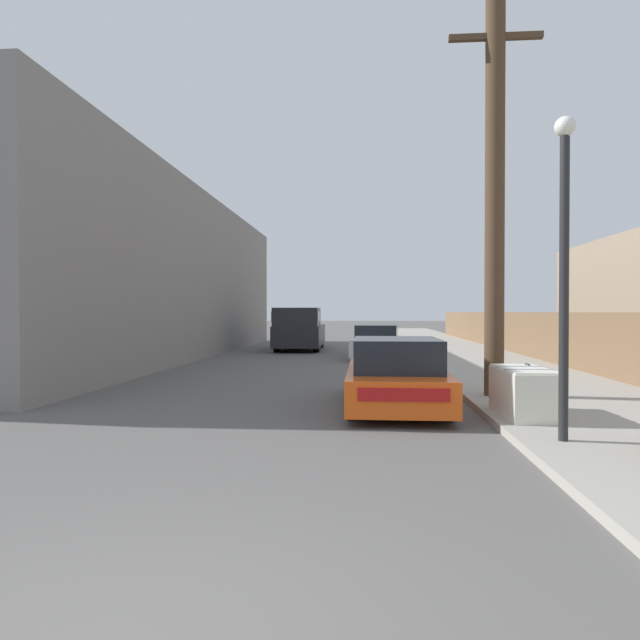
{
  "coord_description": "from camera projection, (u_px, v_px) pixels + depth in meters",
  "views": [
    {
      "loc": [
        1.25,
        -2.79,
        1.76
      ],
      "look_at": [
        0.3,
        9.13,
        1.59
      ],
      "focal_mm": 32.0,
      "sensor_mm": 36.0,
      "label": 1
    }
  ],
  "objects": [
    {
      "name": "discarded_fridge",
      "position": [
        524.0,
        392.0,
        8.99
      ],
      "size": [
        0.75,
        1.63,
        0.78
      ],
      "rotation": [
        0.0,
        0.0,
        0.02
      ],
      "color": "silver",
      "rests_on": "sidewalk_curb"
    },
    {
      "name": "pickup_truck",
      "position": [
        299.0,
        329.0,
        26.05
      ],
      "size": [
        2.16,
        5.31,
        1.94
      ],
      "rotation": [
        0.0,
        0.0,
        3.16
      ],
      "color": "#232328",
      "rests_on": "ground"
    },
    {
      "name": "street_lamp",
      "position": [
        564.0,
        250.0,
        7.21
      ],
      "size": [
        0.26,
        0.26,
        4.11
      ],
      "color": "#232326",
      "rests_on": "sidewalk_curb"
    },
    {
      "name": "wooden_fence",
      "position": [
        523.0,
        334.0,
        21.64
      ],
      "size": [
        0.08,
        41.47,
        1.63
      ],
      "primitive_type": "cube",
      "color": "brown",
      "rests_on": "sidewalk_curb"
    },
    {
      "name": "utility_pole",
      "position": [
        495.0,
        193.0,
        11.12
      ],
      "size": [
        1.8,
        0.38,
        7.77
      ],
      "color": "#4C3826",
      "rests_on": "sidewalk_curb"
    },
    {
      "name": "building_left_block",
      "position": [
        125.0,
        277.0,
        22.59
      ],
      "size": [
        7.0,
        24.94,
        6.32
      ],
      "primitive_type": "cube",
      "color": "gray",
      "rests_on": "ground"
    },
    {
      "name": "sidewalk_curb",
      "position": [
        454.0,
        349.0,
        25.91
      ],
      "size": [
        4.2,
        63.0,
        0.12
      ],
      "primitive_type": "cube",
      "color": "#9E998E",
      "rests_on": "ground"
    },
    {
      "name": "parked_sports_car_red",
      "position": [
        396.0,
        376.0,
        10.48
      ],
      "size": [
        1.76,
        4.35,
        1.28
      ],
      "rotation": [
        0.0,
        0.0,
        0.0
      ],
      "color": "#E05114",
      "rests_on": "ground"
    },
    {
      "name": "car_parked_mid",
      "position": [
        377.0,
        342.0,
        21.85
      ],
      "size": [
        2.08,
        4.72,
        1.27
      ],
      "rotation": [
        0.0,
        0.0,
        -0.08
      ],
      "color": "silver",
      "rests_on": "ground"
    }
  ]
}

